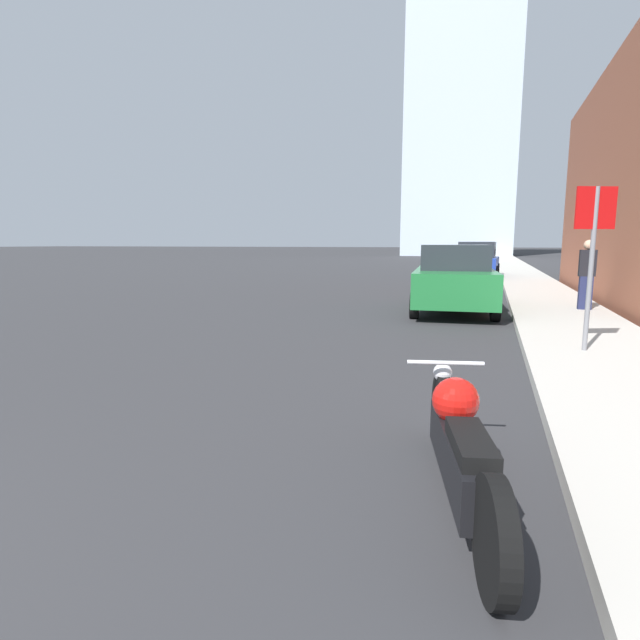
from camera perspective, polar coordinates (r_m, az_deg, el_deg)
name	(u,v)px	position (r m, az deg, el deg)	size (l,w,h in m)	color
sidewalk	(513,265)	(39.83, 21.16, 5.84)	(2.22, 240.00, 0.15)	#B2ADA3
motorcycle	(460,444)	(3.60, 15.70, -13.50)	(0.81, 2.47, 0.79)	black
parked_car_green	(454,279)	(12.99, 15.09, 4.56)	(2.24, 4.46, 1.69)	#1E6B33
parked_car_blue	(477,261)	(25.31, 17.50, 6.50)	(2.15, 4.32, 1.78)	#1E3899
stop_sign	(593,241)	(8.30, 28.76, 7.97)	(0.57, 0.26, 2.38)	slate
pedestrian	(587,274)	(13.56, 28.18, 4.65)	(0.36, 0.23, 1.66)	#1E2347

